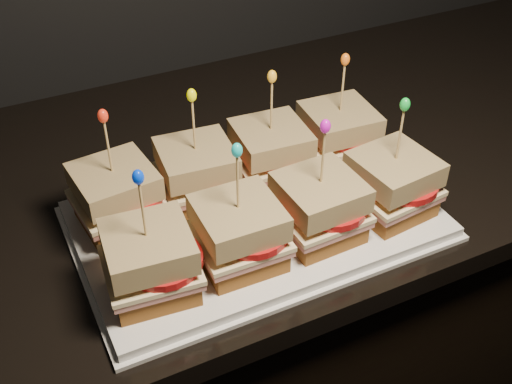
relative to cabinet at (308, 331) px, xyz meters
name	(u,v)px	position (x,y,z in m)	size (l,w,h in m)	color
cabinet	(308,331)	(0.00, 0.00, 0.00)	(2.40, 0.59, 0.86)	black
granite_slab	(322,144)	(0.00, 0.00, 0.45)	(2.44, 0.63, 0.03)	black
platter	(256,220)	(-0.19, -0.15, 0.47)	(0.44, 0.27, 0.02)	white
platter_rim	(256,224)	(-0.19, -0.15, 0.47)	(0.45, 0.28, 0.01)	white
sandwich_0_bread_bot	(120,214)	(-0.34, -0.08, 0.49)	(0.09, 0.09, 0.02)	#5E380F
sandwich_0_ham	(118,204)	(-0.34, -0.08, 0.51)	(0.10, 0.09, 0.01)	#B7625B
sandwich_0_cheese	(117,199)	(-0.34, -0.08, 0.52)	(0.10, 0.10, 0.01)	beige
sandwich_0_tomato	(127,194)	(-0.33, -0.09, 0.52)	(0.09, 0.09, 0.01)	#B51415
sandwich_0_bread_top	(114,181)	(-0.34, -0.08, 0.54)	(0.09, 0.09, 0.03)	#502F0F
sandwich_0_pick	(109,150)	(-0.34, -0.08, 0.59)	(0.00, 0.00, 0.09)	tan
sandwich_0_frill	(103,116)	(-0.34, -0.08, 0.63)	(0.01, 0.01, 0.02)	red
sandwich_1_bread_bot	(198,191)	(-0.24, -0.08, 0.49)	(0.09, 0.09, 0.02)	#5E380F
sandwich_1_ham	(198,181)	(-0.24, -0.08, 0.51)	(0.10, 0.09, 0.01)	#B7625B
sandwich_1_cheese	(197,177)	(-0.24, -0.08, 0.52)	(0.10, 0.10, 0.01)	beige
sandwich_1_tomato	(208,172)	(-0.23, -0.09, 0.52)	(0.09, 0.09, 0.01)	#B51415
sandwich_1_bread_top	(196,159)	(-0.24, -0.08, 0.54)	(0.09, 0.09, 0.03)	#502F0F
sandwich_1_pick	(194,128)	(-0.24, -0.08, 0.59)	(0.00, 0.00, 0.09)	tan
sandwich_1_frill	(192,95)	(-0.24, -0.08, 0.63)	(0.01, 0.01, 0.02)	#F8FD03
sandwich_2_bread_bot	(270,170)	(-0.13, -0.08, 0.49)	(0.09, 0.09, 0.02)	#5E380F
sandwich_2_ham	(271,160)	(-0.13, -0.08, 0.51)	(0.10, 0.09, 0.01)	#B7625B
sandwich_2_cheese	(271,156)	(-0.13, -0.08, 0.52)	(0.10, 0.10, 0.01)	beige
sandwich_2_tomato	(281,151)	(-0.12, -0.09, 0.52)	(0.09, 0.09, 0.01)	#B51415
sandwich_2_bread_top	(271,139)	(-0.13, -0.08, 0.54)	(0.09, 0.09, 0.03)	#502F0F
sandwich_2_pick	(271,109)	(-0.13, -0.08, 0.59)	(0.00, 0.00, 0.09)	tan
sandwich_2_frill	(272,76)	(-0.13, -0.08, 0.63)	(0.01, 0.01, 0.02)	yellow
sandwich_3_bread_bot	(337,151)	(-0.03, -0.08, 0.49)	(0.09, 0.09, 0.02)	#5E380F
sandwich_3_ham	(338,141)	(-0.03, -0.08, 0.51)	(0.10, 0.09, 0.01)	#B7625B
sandwich_3_cheese	(338,137)	(-0.03, -0.08, 0.52)	(0.10, 0.10, 0.01)	beige
sandwich_3_tomato	(348,133)	(-0.02, -0.09, 0.52)	(0.09, 0.09, 0.01)	#B51415
sandwich_3_bread_top	(340,120)	(-0.03, -0.08, 0.54)	(0.09, 0.09, 0.03)	#502F0F
sandwich_3_pick	(342,91)	(-0.03, -0.08, 0.59)	(0.00, 0.00, 0.09)	tan
sandwich_3_frill	(345,59)	(-0.03, -0.08, 0.63)	(0.01, 0.01, 0.02)	orange
sandwich_4_bread_bot	(153,280)	(-0.34, -0.21, 0.49)	(0.09, 0.09, 0.02)	#5E380F
sandwich_4_ham	(151,269)	(-0.34, -0.21, 0.51)	(0.10, 0.09, 0.01)	#B7625B
sandwich_4_cheese	(150,265)	(-0.34, -0.21, 0.52)	(0.10, 0.10, 0.01)	beige
sandwich_4_tomato	(162,260)	(-0.33, -0.22, 0.52)	(0.09, 0.09, 0.01)	#B51415
sandwich_4_bread_top	(148,246)	(-0.34, -0.21, 0.54)	(0.09, 0.09, 0.03)	#502F0F
sandwich_4_pick	(143,213)	(-0.34, -0.21, 0.59)	(0.00, 0.00, 0.09)	tan
sandwich_4_frill	(138,177)	(-0.34, -0.21, 0.63)	(0.01, 0.01, 0.02)	#0530D9
sandwich_5_bread_bot	(239,251)	(-0.24, -0.21, 0.49)	(0.09, 0.09, 0.02)	#5E380F
sandwich_5_ham	(239,241)	(-0.24, -0.21, 0.51)	(0.10, 0.09, 0.01)	#B7625B
sandwich_5_cheese	(239,236)	(-0.24, -0.21, 0.52)	(0.10, 0.10, 0.01)	beige
sandwich_5_tomato	(251,231)	(-0.23, -0.22, 0.52)	(0.09, 0.09, 0.01)	#B51415
sandwich_5_bread_top	(238,218)	(-0.24, -0.21, 0.54)	(0.09, 0.09, 0.03)	#502F0F
sandwich_5_pick	(238,185)	(-0.24, -0.21, 0.59)	(0.00, 0.00, 0.09)	tan
sandwich_5_frill	(237,150)	(-0.24, -0.21, 0.63)	(0.01, 0.01, 0.02)	#13B4B6
sandwich_6_bread_bot	(318,225)	(-0.13, -0.21, 0.49)	(0.09, 0.09, 0.02)	#5E380F
sandwich_6_ham	(318,215)	(-0.13, -0.21, 0.51)	(0.10, 0.09, 0.01)	#B7625B
sandwich_6_cheese	(319,210)	(-0.13, -0.21, 0.52)	(0.10, 0.10, 0.01)	beige
sandwich_6_tomato	(331,205)	(-0.12, -0.22, 0.52)	(0.09, 0.09, 0.01)	#B51415
sandwich_6_bread_top	(320,192)	(-0.13, -0.21, 0.54)	(0.09, 0.09, 0.03)	#502F0F
sandwich_6_pick	(323,160)	(-0.13, -0.21, 0.59)	(0.00, 0.00, 0.09)	tan
sandwich_6_frill	(325,126)	(-0.13, -0.21, 0.63)	(0.01, 0.01, 0.02)	#C411BF
sandwich_7_bread_bot	(389,201)	(-0.03, -0.21, 0.49)	(0.09, 0.09, 0.02)	#5E380F
sandwich_7_ham	(391,191)	(-0.03, -0.21, 0.51)	(0.10, 0.09, 0.01)	#B7625B
sandwich_7_cheese	(392,187)	(-0.03, -0.21, 0.52)	(0.10, 0.10, 0.01)	beige
sandwich_7_tomato	(403,182)	(-0.02, -0.22, 0.52)	(0.09, 0.09, 0.01)	#B51415
sandwich_7_bread_top	(394,169)	(-0.03, -0.21, 0.54)	(0.09, 0.09, 0.03)	#502F0F
sandwich_7_pick	(400,138)	(-0.03, -0.21, 0.59)	(0.00, 0.00, 0.09)	tan
sandwich_7_frill	(405,105)	(-0.03, -0.21, 0.63)	(0.01, 0.01, 0.02)	green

